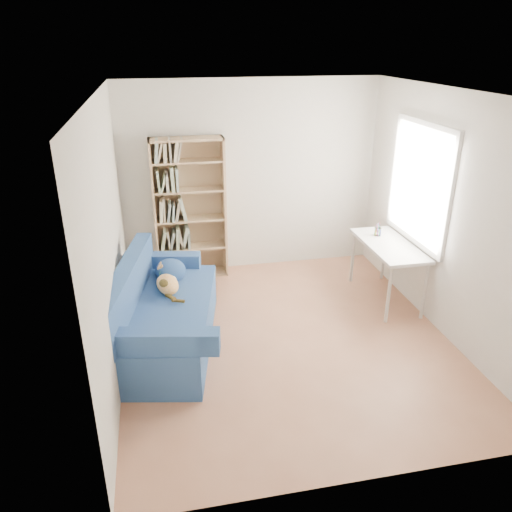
{
  "coord_description": "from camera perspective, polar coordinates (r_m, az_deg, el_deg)",
  "views": [
    {
      "loc": [
        -1.27,
        -4.54,
        3.05
      ],
      "look_at": [
        -0.26,
        0.39,
        0.85
      ],
      "focal_mm": 35.0,
      "sensor_mm": 36.0,
      "label": 1
    }
  ],
  "objects": [
    {
      "name": "desk",
      "position": [
        6.32,
        14.93,
        0.72
      ],
      "size": [
        0.55,
        1.2,
        0.75
      ],
      "color": "white",
      "rests_on": "ground"
    },
    {
      "name": "bookshelf",
      "position": [
        6.75,
        -7.54,
        4.64
      ],
      "size": [
        0.95,
        0.3,
        1.9
      ],
      "color": "tan",
      "rests_on": "ground"
    },
    {
      "name": "pen_cup",
      "position": [
        6.5,
        13.74,
        2.82
      ],
      "size": [
        0.09,
        0.09,
        0.17
      ],
      "color": "white",
      "rests_on": "desk"
    },
    {
      "name": "sofa",
      "position": [
        5.43,
        -10.65,
        -6.57
      ],
      "size": [
        1.27,
        2.09,
        0.95
      ],
      "rotation": [
        0.0,
        0.0,
        -0.19
      ],
      "color": "navy",
      "rests_on": "ground"
    },
    {
      "name": "room_shell",
      "position": [
        4.98,
        4.89,
        7.04
      ],
      "size": [
        3.54,
        4.04,
        2.62
      ],
      "color": "silver",
      "rests_on": "ground"
    },
    {
      "name": "ground",
      "position": [
        5.61,
        3.43,
        -9.33
      ],
      "size": [
        4.0,
        4.0,
        0.0
      ],
      "primitive_type": "plane",
      "color": "#A4674A",
      "rests_on": "ground"
    }
  ]
}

